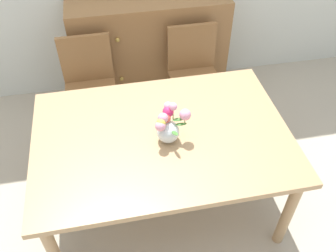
# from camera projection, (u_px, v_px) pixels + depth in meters

# --- Properties ---
(ground_plane) EXTENTS (12.00, 12.00, 0.00)m
(ground_plane) POSITION_uv_depth(u_px,v_px,m) (163.00, 200.00, 2.81)
(ground_plane) COLOR #B7AD99
(dining_table) EXTENTS (1.63, 1.13, 0.72)m
(dining_table) POSITION_uv_depth(u_px,v_px,m) (162.00, 142.00, 2.36)
(dining_table) COLOR tan
(dining_table) RESTS_ON ground_plane
(chair_left) EXTENTS (0.42, 0.42, 0.90)m
(chair_left) POSITION_uv_depth(u_px,v_px,m) (90.00, 83.00, 3.02)
(chair_left) COLOR olive
(chair_left) RESTS_ON ground_plane
(chair_right) EXTENTS (0.42, 0.42, 0.90)m
(chair_right) POSITION_uv_depth(u_px,v_px,m) (194.00, 71.00, 3.15)
(chair_right) COLOR olive
(chair_right) RESTS_ON ground_plane
(dresser) EXTENTS (1.40, 0.47, 1.00)m
(dresser) POSITION_uv_depth(u_px,v_px,m) (150.00, 50.00, 3.42)
(dresser) COLOR olive
(dresser) RESTS_ON ground_plane
(flower_vase) EXTENTS (0.22, 0.22, 0.25)m
(flower_vase) POSITION_uv_depth(u_px,v_px,m) (168.00, 126.00, 2.19)
(flower_vase) COLOR silver
(flower_vase) RESTS_ON dining_table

